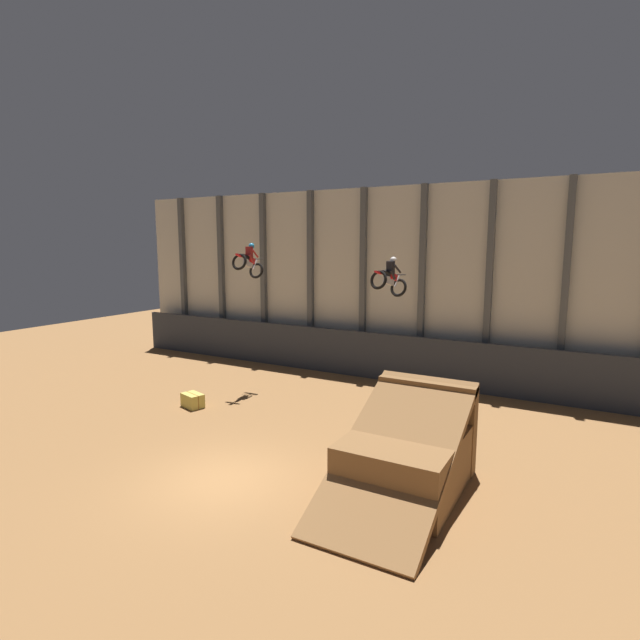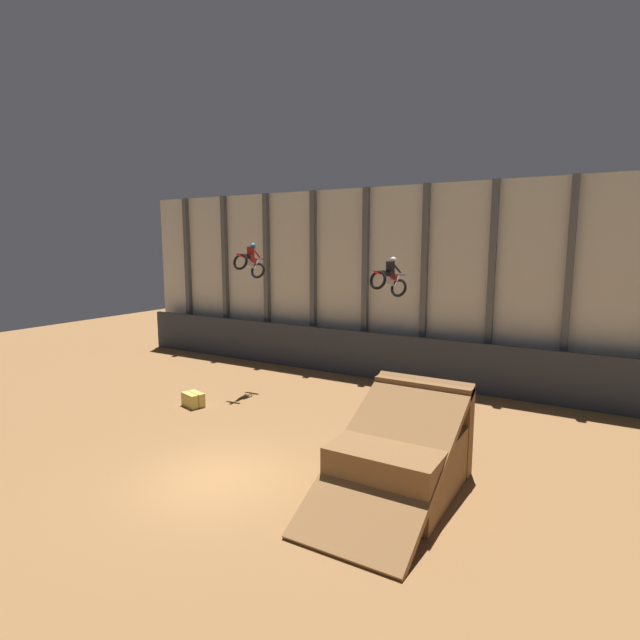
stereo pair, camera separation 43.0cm
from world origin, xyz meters
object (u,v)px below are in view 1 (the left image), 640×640
object	(u,v)px
dirt_ramp	(409,453)
rider_bike_left_air	(249,261)
rider_bike_right_air	(390,278)
hay_bale_trackside	(193,400)

from	to	relation	value
dirt_ramp	rider_bike_left_air	world-z (taller)	rider_bike_left_air
rider_bike_right_air	dirt_ramp	bearing A→B (deg)	-50.04
dirt_ramp	rider_bike_left_air	size ratio (longest dim) A/B	3.19
dirt_ramp	rider_bike_right_air	xyz separation A→B (m)	(-2.86, 5.64, 4.32)
dirt_ramp	rider_bike_right_air	size ratio (longest dim) A/B	3.09
rider_bike_right_air	hay_bale_trackside	distance (m)	9.28
dirt_ramp	hay_bale_trackside	xyz separation A→B (m)	(-9.84, 2.10, -0.66)
hay_bale_trackside	rider_bike_right_air	bearing A→B (deg)	26.87
rider_bike_left_air	hay_bale_trackside	xyz separation A→B (m)	(-0.42, -3.34, -5.50)
hay_bale_trackside	dirt_ramp	bearing A→B (deg)	-12.04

